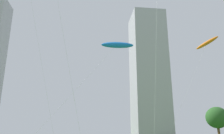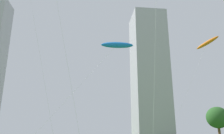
{
  "view_description": "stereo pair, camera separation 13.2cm",
  "coord_description": "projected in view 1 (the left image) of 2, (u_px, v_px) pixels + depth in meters",
  "views": [
    {
      "loc": [
        -8.25,
        -17.02,
        1.62
      ],
      "look_at": [
        -0.66,
        13.32,
        11.18
      ],
      "focal_mm": 37.04,
      "sensor_mm": 36.0,
      "label": 1
    },
    {
      "loc": [
        -8.13,
        -17.05,
        1.62
      ],
      "look_at": [
        -0.66,
        13.32,
        11.18
      ],
      "focal_mm": 37.04,
      "sensor_mm": 36.0,
      "label": 2
    }
  ],
  "objects": [
    {
      "name": "kite_flying_1",
      "position": [
        117.0,
        45.0,
        27.14
      ],
      "size": [
        12.0,
        3.69,
        12.55
      ],
      "color": "silver",
      "rests_on": "ground"
    },
    {
      "name": "distant_highrise_0",
      "position": [
        149.0,
        74.0,
        124.96
      ],
      "size": [
        19.88,
        20.89,
        69.42
      ],
      "primitive_type": "cube",
      "rotation": [
        0.0,
        0.0,
        -0.13
      ],
      "color": "#A8A8AD",
      "rests_on": "ground"
    },
    {
      "name": "park_tree_1",
      "position": [
        217.0,
        118.0,
        44.4
      ],
      "size": [
        4.18,
        4.18,
        7.33
      ],
      "color": "brown",
      "rests_on": "ground"
    },
    {
      "name": "kite_flying_0",
      "position": [
        207.0,
        43.0,
        44.51
      ],
      "size": [
        9.19,
        7.38,
        20.04
      ],
      "color": "silver",
      "rests_on": "ground"
    }
  ]
}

